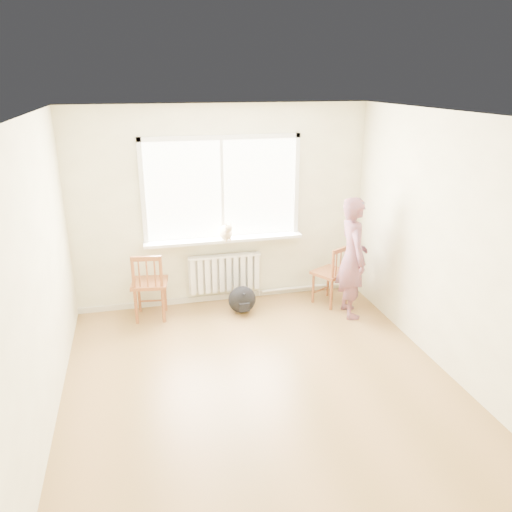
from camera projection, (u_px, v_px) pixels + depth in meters
floor at (263, 388)px, 5.12m from camera, size 4.50×4.50×0.00m
ceiling at (265, 116)px, 4.20m from camera, size 4.50×4.50×0.00m
back_wall at (222, 207)px, 6.72m from camera, size 4.00×0.01×2.70m
window at (222, 185)px, 6.59m from camera, size 2.12×0.05×1.42m
windowsill at (224, 239)px, 6.76m from camera, size 2.15×0.22×0.04m
radiator at (225, 273)px, 6.94m from camera, size 1.00×0.12×0.55m
heating_pipe at (308, 287)px, 7.37m from camera, size 1.40×0.04×0.04m
baseboard at (224, 296)px, 7.15m from camera, size 4.00×0.03×0.08m
chair_left at (149, 286)px, 6.44m from camera, size 0.51×0.49×0.92m
chair_right at (333, 275)px, 6.87m from camera, size 0.57×0.56×0.86m
person at (353, 258)px, 6.46m from camera, size 0.43×0.61×1.60m
cat at (226, 232)px, 6.64m from camera, size 0.21×0.40×0.27m
backpack at (242, 299)px, 6.70m from camera, size 0.41×0.33×0.37m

